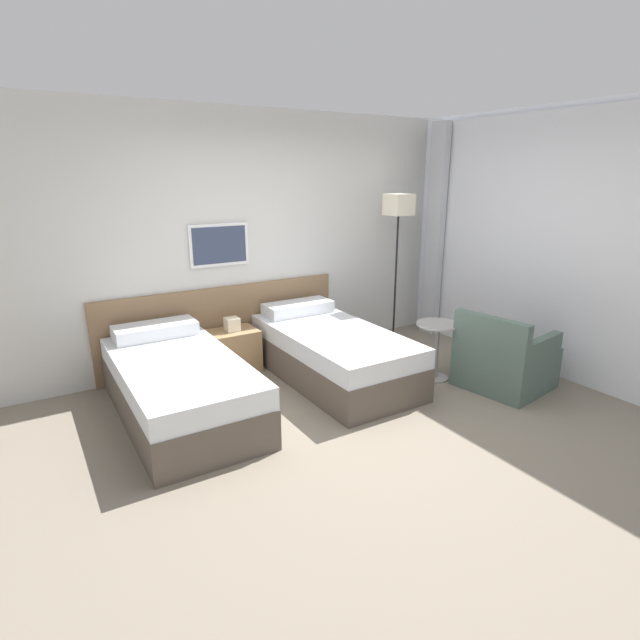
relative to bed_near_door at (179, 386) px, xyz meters
name	(u,v)px	position (x,y,z in m)	size (l,w,h in m)	color
ground_plane	(361,426)	(1.23, -1.00, -0.27)	(16.00, 16.00, 0.00)	slate
wall_headboard	(254,244)	(1.20, 1.02, 1.03)	(10.00, 0.10, 2.70)	silver
wall_window	(572,247)	(3.65, -1.15, 1.07)	(0.21, 4.49, 2.70)	white
bed_near_door	(179,386)	(0.00, 0.00, 0.00)	(0.96, 1.93, 0.65)	brown
bed_near_window	(332,353)	(1.58, 0.00, 0.00)	(0.96, 1.93, 0.65)	brown
nightstand	(233,350)	(0.79, 0.72, -0.04)	(0.51, 0.38, 0.59)	#9E7A51
floor_lamp	(398,216)	(2.85, 0.55, 1.29)	(0.27, 0.27, 1.81)	black
side_table	(437,340)	(2.48, -0.57, 0.14)	(0.43, 0.43, 0.60)	gray
armchair	(504,362)	(2.90, -1.08, -0.01)	(0.87, 0.86, 0.78)	#4C6056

